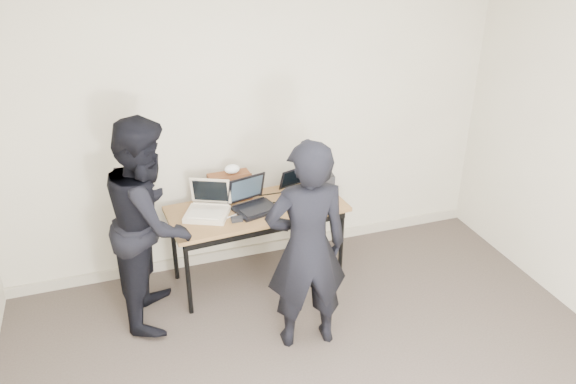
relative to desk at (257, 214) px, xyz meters
name	(u,v)px	position (x,y,z in m)	size (l,w,h in m)	color
room	(367,256)	(0.10, -1.84, 0.69)	(4.60, 4.60, 2.80)	#413731
desk	(257,214)	(0.00, 0.00, 0.00)	(1.54, 0.75, 0.72)	brown
laptop_beige	(208,208)	(-0.42, 0.02, 0.11)	(0.45, 0.45, 0.28)	beige
laptop_center	(253,202)	(-0.04, 0.01, 0.12)	(0.42, 0.41, 0.27)	black
laptop_right	(299,187)	(0.44, 0.17, 0.11)	(0.35, 0.35, 0.21)	black
leather_satchel	(230,186)	(-0.18, 0.23, 0.19)	(0.37, 0.19, 0.25)	brown
tissue	(232,169)	(-0.15, 0.23, 0.34)	(0.13, 0.10, 0.08)	white
equipment_box	(318,180)	(0.63, 0.19, 0.13)	(0.26, 0.22, 0.15)	black
power_brick	(237,219)	(-0.22, -0.17, 0.08)	(0.09, 0.06, 0.03)	black
cables	(262,207)	(0.04, 0.00, 0.06)	(1.15, 0.41, 0.01)	silver
person_typist	(307,248)	(0.12, -0.89, 0.17)	(0.61, 0.40, 1.66)	black
person_observer	(150,221)	(-0.90, -0.18, 0.19)	(0.82, 0.64, 1.69)	black
baseboard	(258,249)	(0.10, 0.40, -0.61)	(4.50, 0.03, 0.10)	#AAA28D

